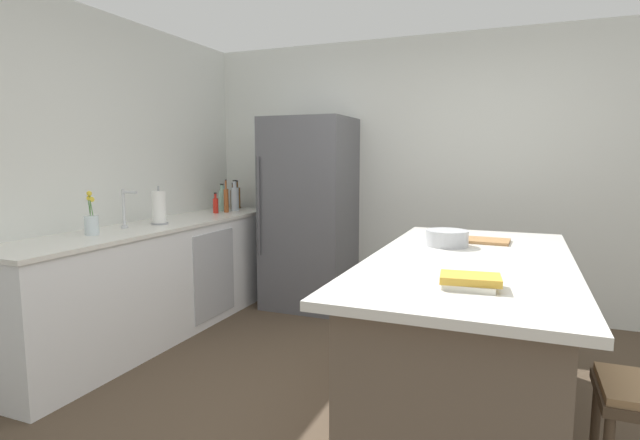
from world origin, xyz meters
name	(u,v)px	position (x,y,z in m)	size (l,w,h in m)	color
ground_plane	(382,419)	(0.00, 0.00, 0.00)	(7.20, 7.20, 0.00)	#4C3D2D
wall_rear	(446,175)	(0.00, 2.25, 1.30)	(6.00, 0.10, 2.60)	silver
wall_left	(52,181)	(-2.45, 0.00, 1.30)	(0.10, 6.00, 2.60)	silver
counter_run_left	(159,279)	(-2.10, 0.66, 0.46)	(0.64, 2.91, 0.93)	white
kitchen_island	(467,341)	(0.43, 0.15, 0.47)	(1.03, 2.15, 0.94)	brown
refrigerator	(309,214)	(-1.24, 1.86, 0.92)	(0.80, 0.72, 1.85)	#56565B
sink_faucet	(125,208)	(-2.14, 0.37, 1.08)	(0.15, 0.05, 0.30)	silver
flower_vase	(91,222)	(-2.12, 0.02, 1.02)	(0.10, 0.10, 0.31)	silver
paper_towel_roll	(159,208)	(-2.06, 0.66, 1.06)	(0.14, 0.14, 0.31)	gray
whiskey_bottle	(236,197)	(-2.16, 2.01, 1.05)	(0.09, 0.09, 0.30)	brown
syrup_bottle	(233,199)	(-2.14, 1.91, 1.04)	(0.07, 0.07, 0.28)	#5B3319
soda_bottle	(235,198)	(-2.05, 1.80, 1.06)	(0.08, 0.08, 0.31)	silver
gin_bottle	(222,200)	(-2.15, 1.72, 1.04)	(0.07, 0.07, 0.28)	#8CB79E
vinegar_bottle	(226,200)	(-2.04, 1.62, 1.05)	(0.05, 0.05, 0.33)	#994C23
hot_sauce_bottle	(216,205)	(-2.10, 1.52, 1.01)	(0.05, 0.05, 0.20)	red
cookbook_stack	(470,281)	(0.49, -0.49, 0.96)	(0.26, 0.19, 0.05)	silver
mixing_bowl	(447,238)	(0.27, 0.47, 0.98)	(0.25, 0.25, 0.10)	#B2B5BA
cutting_board	(482,240)	(0.46, 0.71, 0.94)	(0.34, 0.23, 0.02)	#9E7042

